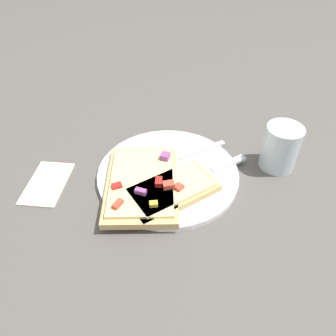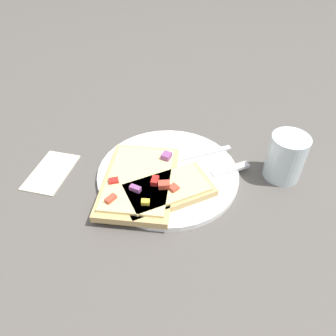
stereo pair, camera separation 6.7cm
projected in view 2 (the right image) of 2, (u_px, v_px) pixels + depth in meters
ground_plane at (168, 176)px, 0.69m from camera, size 4.00×4.00×0.00m
plate at (168, 174)px, 0.69m from camera, size 0.29×0.29×0.01m
fork at (179, 159)px, 0.71m from camera, size 0.14×0.19×0.01m
knife at (208, 176)px, 0.67m from camera, size 0.15×0.19×0.01m
pizza_slice_main at (139, 181)px, 0.65m from camera, size 0.22×0.16×0.03m
pizza_slice_corner at (167, 190)px, 0.63m from camera, size 0.18×0.19×0.03m
crumb_scatter at (122, 185)px, 0.65m from camera, size 0.13×0.12×0.01m
drinking_glass at (286, 157)px, 0.66m from camera, size 0.08×0.08×0.10m
napkin at (51, 172)px, 0.70m from camera, size 0.13×0.08×0.01m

